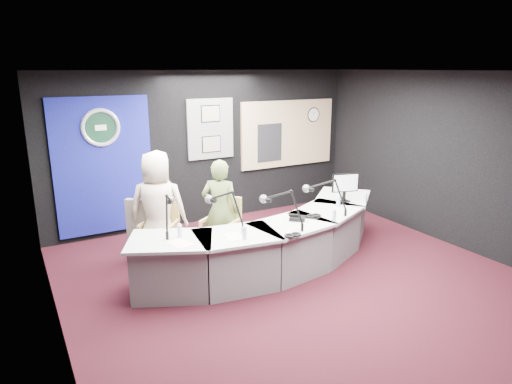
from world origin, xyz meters
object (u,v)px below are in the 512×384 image
person_man (158,209)px  person_woman (220,211)px  broadcast_desk (273,242)px  armchair_left (159,234)px  armchair_right (221,228)px

person_man → person_woman: person_man is taller
broadcast_desk → armchair_left: size_ratio=4.91×
armchair_right → person_man: size_ratio=0.60×
broadcast_desk → armchair_right: armchair_right is taller
armchair_right → person_man: bearing=-146.5°
broadcast_desk → person_woman: bearing=133.3°
broadcast_desk → armchair_left: (-1.42, 0.92, 0.08)m
broadcast_desk → person_woman: person_woman is taller
armchair_left → person_woman: (0.85, -0.32, 0.32)m
armchair_right → person_woman: person_woman is taller
broadcast_desk → person_woman: 0.92m
armchair_left → person_man: (0.00, 0.00, 0.40)m
broadcast_desk → person_man: (-1.42, 0.92, 0.48)m
broadcast_desk → armchair_left: bearing=147.1°
armchair_right → person_woman: bearing=0.0°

